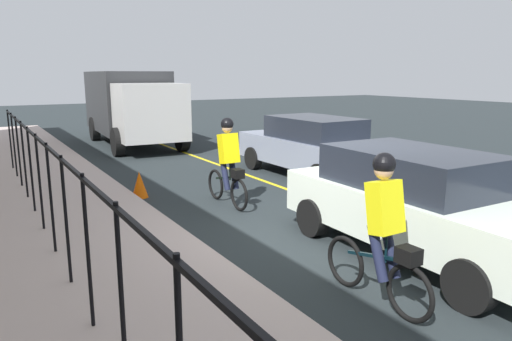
{
  "coord_description": "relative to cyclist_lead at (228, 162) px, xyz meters",
  "views": [
    {
      "loc": [
        -6.08,
        4.66,
        2.68
      ],
      "look_at": [
        0.96,
        0.41,
        1.0
      ],
      "focal_mm": 33.13,
      "sensor_mm": 36.0,
      "label": 1
    }
  ],
  "objects": [
    {
      "name": "iron_fence",
      "position": [
        -1.32,
        3.56,
        0.35
      ],
      "size": [
        14.54,
        0.04,
        1.6
      ],
      "color": "black",
      "rests_on": "sidewalk"
    },
    {
      "name": "cyclist_lead",
      "position": [
        0.0,
        0.0,
        0.0
      ],
      "size": [
        1.71,
        0.36,
        1.83
      ],
      "rotation": [
        0.0,
        0.0,
        -0.0
      ],
      "color": "black",
      "rests_on": "ground"
    },
    {
      "name": "parked_sedan_rear",
      "position": [
        -3.85,
        -1.14,
        -0.09
      ],
      "size": [
        4.44,
        2.01,
        1.58
      ],
      "rotation": [
        0.0,
        0.0,
        3.12
      ],
      "color": "white",
      "rests_on": "ground"
    },
    {
      "name": "lane_line_centre",
      "position": [
        -2.32,
        -1.84,
        -0.91
      ],
      "size": [
        36.0,
        0.12,
        0.01
      ],
      "primitive_type": "cube",
      "color": "yellow",
      "rests_on": "ground"
    },
    {
      "name": "ground_plane",
      "position": [
        -2.32,
        -0.24,
        -0.91
      ],
      "size": [
        80.0,
        80.0,
        0.0
      ],
      "primitive_type": "plane",
      "color": "#22292B"
    },
    {
      "name": "box_truck_background",
      "position": [
        9.66,
        -0.92,
        0.64
      ],
      "size": [
        6.82,
        2.82,
        2.78
      ],
      "rotation": [
        0.0,
        0.0,
        3.09
      ],
      "color": "#2C2D2F",
      "rests_on": "ground"
    },
    {
      "name": "cyclist_follow",
      "position": [
        -4.73,
        0.5,
        0.0
      ],
      "size": [
        1.71,
        0.36,
        1.83
      ],
      "rotation": [
        0.0,
        0.0,
        -0.0
      ],
      "color": "black",
      "rests_on": "ground"
    },
    {
      "name": "sidewalk",
      "position": [
        -2.32,
        3.16,
        -0.84
      ],
      "size": [
        40.0,
        3.2,
        0.15
      ],
      "primitive_type": "cube",
      "color": "#BAA59E",
      "rests_on": "ground"
    },
    {
      "name": "patrol_sedan",
      "position": [
        1.5,
        -3.28,
        -0.09
      ],
      "size": [
        4.42,
        1.97,
        1.58
      ],
      "rotation": [
        0.0,
        0.0,
        0.01
      ],
      "color": "gray",
      "rests_on": "ground"
    },
    {
      "name": "traffic_cone_near",
      "position": [
        1.6,
        1.37,
        -0.62
      ],
      "size": [
        0.36,
        0.36,
        0.59
      ],
      "primitive_type": "cone",
      "color": "#F55B05",
      "rests_on": "ground"
    }
  ]
}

